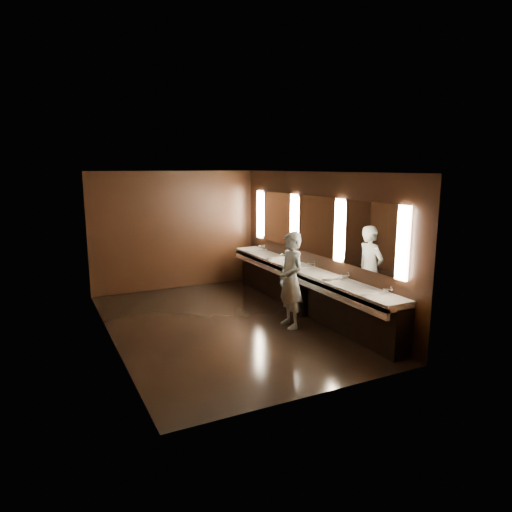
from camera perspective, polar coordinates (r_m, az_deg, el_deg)
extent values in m
plane|color=black|center=(8.62, -4.01, -8.53)|extent=(6.00, 6.00, 0.00)
cube|color=#2D2D2B|center=(8.12, -4.28, 10.42)|extent=(4.00, 6.00, 0.02)
cube|color=black|center=(11.06, -10.07, 3.17)|extent=(4.00, 0.02, 2.80)
cube|color=black|center=(5.66, 7.52, -4.27)|extent=(4.00, 0.02, 2.80)
cube|color=black|center=(7.74, -17.96, -0.56)|extent=(0.02, 6.00, 2.80)
cube|color=black|center=(9.19, 7.48, 1.66)|extent=(0.02, 6.00, 2.80)
cube|color=black|center=(9.31, 6.40, -4.47)|extent=(0.36, 5.40, 0.81)
cube|color=white|center=(9.15, 5.96, -1.86)|extent=(0.55, 5.40, 0.12)
cube|color=white|center=(9.04, 4.63, -2.52)|extent=(0.06, 5.40, 0.18)
cylinder|color=silver|center=(7.53, 16.19, -3.98)|extent=(0.18, 0.04, 0.04)
cylinder|color=silver|center=(8.34, 11.10, -2.29)|extent=(0.18, 0.04, 0.04)
cylinder|color=silver|center=(9.22, 6.95, -0.90)|extent=(0.18, 0.04, 0.04)
cylinder|color=silver|center=(10.13, 3.54, 0.25)|extent=(0.18, 0.04, 0.04)
cylinder|color=silver|center=(11.08, 0.70, 1.21)|extent=(0.18, 0.04, 0.04)
cube|color=#FFE6C0|center=(7.27, 17.91, 1.53)|extent=(0.06, 0.22, 1.15)
cube|color=white|center=(7.87, 13.94, 2.42)|extent=(0.03, 1.32, 1.15)
cube|color=#FFE6C0|center=(8.48, 10.38, 3.17)|extent=(0.06, 0.23, 1.15)
cube|color=white|center=(9.13, 7.45, 3.82)|extent=(0.03, 1.32, 1.15)
cube|color=#FFE6C0|center=(9.79, 4.77, 4.36)|extent=(0.06, 0.23, 1.15)
cube|color=white|center=(10.49, 2.58, 4.83)|extent=(0.03, 1.32, 1.15)
cube|color=#FFE6C0|center=(11.18, 0.52, 5.23)|extent=(0.06, 0.22, 1.15)
imported|color=#92B6DA|center=(8.28, 4.36, -3.00)|extent=(0.45, 0.66, 1.76)
cylinder|color=black|center=(9.10, 5.56, -5.67)|extent=(0.43, 0.43, 0.55)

